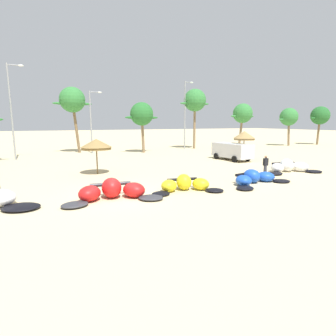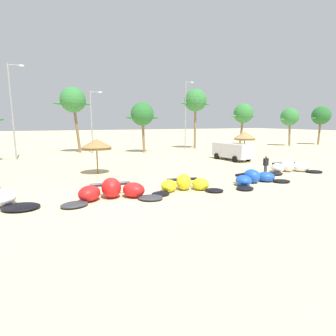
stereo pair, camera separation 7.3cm
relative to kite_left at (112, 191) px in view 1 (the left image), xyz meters
The scene contains 18 objects.
ground_plane 0.84m from the kite_left, 44.44° to the left, with size 260.00×260.00×0.00m, color beige.
kite_left is the anchor object (origin of this frame).
kite_left_of_center 4.44m from the kite_left, ahead, with size 4.55×2.57×0.98m.
kite_center 9.72m from the kite_left, ahead, with size 5.17×2.74×0.94m.
kite_right_of_center 15.41m from the kite_left, ahead, with size 5.19×2.89×1.08m.
beach_umbrella_middle 7.89m from the kite_left, 85.45° to the left, with size 2.44×2.44×2.84m.
beach_umbrella_near_palms 19.48m from the kite_left, 28.75° to the left, with size 2.35×2.35×3.16m.
parked_van 18.31m from the kite_left, 31.86° to the left, with size 2.44×4.83×1.84m.
person_near_kites 12.23m from the kite_left, ahead, with size 0.36×0.24×1.62m.
palm_left_of_gap 25.35m from the kite_left, 88.27° to the left, with size 5.02×3.35×8.74m.
palm_center_left 23.18m from the kite_left, 66.28° to the left, with size 4.68×3.12×6.78m.
palm_center_right 30.13m from the kite_left, 50.83° to the left, with size 5.14×3.43×9.18m.
palm_right_of_gap 34.35m from the kite_left, 38.47° to the left, with size 4.72×3.15×7.13m.
palm_right 41.43m from the kite_left, 29.23° to the left, with size 4.59×3.06×6.58m.
palm_rightmost 47.82m from the kite_left, 24.36° to the left, with size 4.96×3.30×6.99m.
lamppost_west_center 21.36m from the kite_left, 106.74° to the left, with size 1.68×0.24×10.26m.
lamppost_east_center 23.42m from the kite_left, 82.81° to the left, with size 1.68×0.24×8.17m.
lamppost_east 28.83m from the kite_left, 53.43° to the left, with size 1.48×0.24×10.22m.
Camera 1 is at (-3.77, -14.65, 4.14)m, focal length 28.78 mm.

